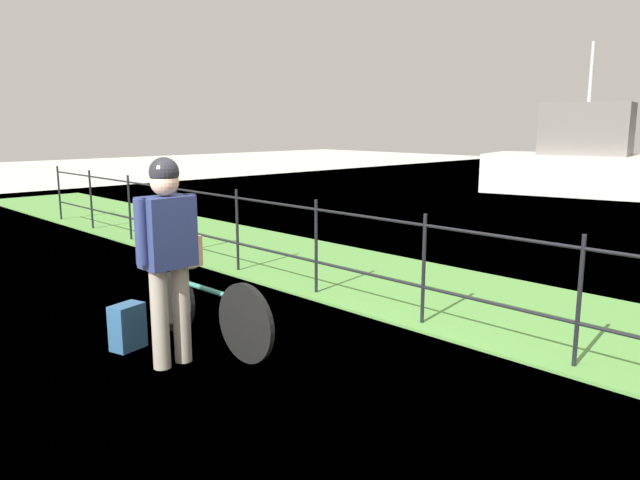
{
  "coord_description": "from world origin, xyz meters",
  "views": [
    {
      "loc": [
        3.42,
        -2.41,
        1.94
      ],
      "look_at": [
        -0.49,
        1.33,
        0.9
      ],
      "focal_mm": 34.27,
      "sensor_mm": 36.0,
      "label": 1
    }
  ],
  "objects_px": {
    "bicycle_main": "(205,307)",
    "wooden_crate": "(178,250)",
    "cyclist_person": "(167,244)",
    "moored_boat_near": "(584,162)",
    "terrier_dog": "(178,227)",
    "backpack_on_paving": "(127,327)"
  },
  "relations": [
    {
      "from": "moored_boat_near",
      "to": "wooden_crate",
      "type": "bearing_deg",
      "value": -80.54
    },
    {
      "from": "cyclist_person",
      "to": "terrier_dog",
      "type": "bearing_deg",
      "value": 142.45
    },
    {
      "from": "wooden_crate",
      "to": "cyclist_person",
      "type": "xyz_separation_m",
      "value": [
        0.59,
        -0.43,
        0.2
      ]
    },
    {
      "from": "bicycle_main",
      "to": "moored_boat_near",
      "type": "bearing_deg",
      "value": 101.05
    },
    {
      "from": "wooden_crate",
      "to": "backpack_on_paving",
      "type": "xyz_separation_m",
      "value": [
        0.01,
        -0.53,
        -0.61
      ]
    },
    {
      "from": "bicycle_main",
      "to": "moored_boat_near",
      "type": "height_order",
      "value": "moored_boat_near"
    },
    {
      "from": "bicycle_main",
      "to": "wooden_crate",
      "type": "distance_m",
      "value": 0.61
    },
    {
      "from": "backpack_on_paving",
      "to": "moored_boat_near",
      "type": "height_order",
      "value": "moored_boat_near"
    },
    {
      "from": "wooden_crate",
      "to": "backpack_on_paving",
      "type": "distance_m",
      "value": 0.8
    },
    {
      "from": "terrier_dog",
      "to": "cyclist_person",
      "type": "xyz_separation_m",
      "value": [
        0.56,
        -0.43,
        -0.02
      ]
    },
    {
      "from": "cyclist_person",
      "to": "moored_boat_near",
      "type": "bearing_deg",
      "value": 101.42
    },
    {
      "from": "bicycle_main",
      "to": "backpack_on_paving",
      "type": "bearing_deg",
      "value": -126.22
    },
    {
      "from": "bicycle_main",
      "to": "terrier_dog",
      "type": "distance_m",
      "value": 0.77
    },
    {
      "from": "cyclist_person",
      "to": "bicycle_main",
      "type": "bearing_deg",
      "value": 112.44
    },
    {
      "from": "terrier_dog",
      "to": "moored_boat_near",
      "type": "bearing_deg",
      "value": 99.56
    },
    {
      "from": "wooden_crate",
      "to": "terrier_dog",
      "type": "distance_m",
      "value": 0.22
    },
    {
      "from": "terrier_dog",
      "to": "cyclist_person",
      "type": "bearing_deg",
      "value": -37.55
    },
    {
      "from": "bicycle_main",
      "to": "wooden_crate",
      "type": "xyz_separation_m",
      "value": [
        -0.4,
        -0.01,
        0.45
      ]
    },
    {
      "from": "terrier_dog",
      "to": "moored_boat_near",
      "type": "relative_size",
      "value": 0.06
    },
    {
      "from": "wooden_crate",
      "to": "bicycle_main",
      "type": "bearing_deg",
      "value": 1.82
    },
    {
      "from": "bicycle_main",
      "to": "moored_boat_near",
      "type": "xyz_separation_m",
      "value": [
        -2.76,
        14.13,
        0.54
      ]
    },
    {
      "from": "wooden_crate",
      "to": "moored_boat_near",
      "type": "xyz_separation_m",
      "value": [
        -2.36,
        14.14,
        0.09
      ]
    }
  ]
}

